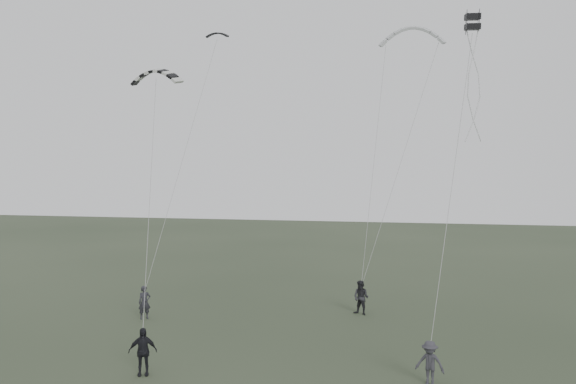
% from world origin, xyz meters
% --- Properties ---
extents(ground, '(140.00, 140.00, 0.00)m').
position_xyz_m(ground, '(0.00, 0.00, 0.00)').
color(ground, '#2B3624').
rests_on(ground, ground).
extents(flyer_left, '(0.80, 0.76, 1.85)m').
position_xyz_m(flyer_left, '(-6.69, 5.41, 0.92)').
color(flyer_left, '#222227').
rests_on(flyer_left, ground).
extents(flyer_right, '(1.16, 1.05, 1.96)m').
position_xyz_m(flyer_right, '(5.03, 9.01, 0.98)').
color(flyer_right, black).
rests_on(flyer_right, ground).
extents(flyer_center, '(1.22, 0.87, 1.92)m').
position_xyz_m(flyer_center, '(-2.68, -2.60, 0.96)').
color(flyer_center, black).
rests_on(flyer_center, ground).
extents(flyer_far, '(1.24, 0.91, 1.72)m').
position_xyz_m(flyer_far, '(8.59, -1.22, 0.86)').
color(flyer_far, '#2D2C32').
rests_on(flyer_far, ground).
extents(kite_dark_small, '(1.51, 0.61, 0.58)m').
position_xyz_m(kite_dark_small, '(-4.85, 12.36, 17.39)').
color(kite_dark_small, black).
rests_on(kite_dark_small, flyer_left).
extents(kite_pale_large, '(4.17, 1.49, 1.90)m').
position_xyz_m(kite_pale_large, '(7.76, 14.12, 17.48)').
color(kite_pale_large, '#A6A9AB').
rests_on(kite_pale_large, flyer_right).
extents(kite_striped, '(2.98, 1.24, 1.31)m').
position_xyz_m(kite_striped, '(-5.96, 5.56, 13.77)').
color(kite_striped, black).
rests_on(kite_striped, flyer_center).
extents(kite_box, '(0.70, 0.78, 0.78)m').
position_xyz_m(kite_box, '(10.43, 3.23, 14.88)').
color(kite_box, black).
rests_on(kite_box, flyer_far).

